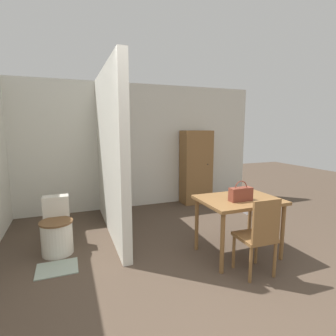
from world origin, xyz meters
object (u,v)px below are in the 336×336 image
Objects in this scene: wooden_chair at (259,235)px; wooden_cabinet at (196,167)px; toilet at (57,231)px; handbag at (241,194)px; space_heater at (251,202)px; dining_table at (239,205)px.

wooden_cabinet is at bearing 78.45° from wooden_chair.
toilet is 2.43m from handbag.
toilet is 1.65× the size of space_heater.
wooden_chair is at bearing -34.00° from toilet.
dining_table reaches higher than space_heater.
handbag is 2.51m from wooden_cabinet.
dining_table is at bearing 61.64° from handbag.
toilet is at bearing -173.83° from space_heater.
wooden_cabinet is (0.58, 2.33, 0.13)m from dining_table.
wooden_chair reaches higher than space_heater.
dining_table is 1.84m from space_heater.
wooden_chair is 2.92m from wooden_cabinet.
dining_table reaches higher than toilet.
wooden_cabinet is (2.77, 1.41, 0.49)m from toilet.
wooden_cabinet is 1.36m from space_heater.
wooden_cabinet is 3.65× the size of space_heater.
space_heater is (3.43, 0.37, -0.08)m from toilet.
dining_table is at bearing -133.90° from space_heater.
dining_table is 3.40× the size of handbag.
handbag is at bearing -133.02° from space_heater.
handbag is at bearing -104.54° from wooden_cabinet.
space_heater is at bearing 46.10° from dining_table.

